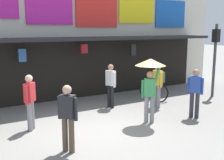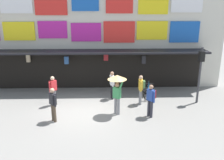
% 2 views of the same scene
% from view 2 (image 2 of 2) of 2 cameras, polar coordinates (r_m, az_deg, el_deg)
% --- Properties ---
extents(ground_plane, '(80.00, 80.00, 0.00)m').
position_cam_2_polar(ground_plane, '(12.74, -6.98, -7.59)').
color(ground_plane, gray).
extents(shopfront, '(18.00, 2.60, 8.00)m').
position_cam_2_polar(shopfront, '(16.20, -6.05, 12.27)').
color(shopfront, beige).
rests_on(shopfront, ground).
extents(traffic_light_far, '(0.31, 0.34, 3.20)m').
position_cam_2_polar(traffic_light_far, '(14.09, 20.33, 3.07)').
color(traffic_light_far, '#38383D').
rests_on(traffic_light_far, ground).
extents(bicycle_parked, '(0.81, 1.21, 1.05)m').
position_cam_2_polar(bicycle_parked, '(14.63, 8.68, -2.68)').
color(bicycle_parked, black).
rests_on(bicycle_parked, ground).
extents(pedestrian_in_blue, '(0.47, 0.48, 1.68)m').
position_cam_2_polar(pedestrian_in_blue, '(11.93, 9.26, -4.31)').
color(pedestrian_in_blue, '#2D2D38').
rests_on(pedestrian_in_blue, ground).
extents(pedestrian_in_yellow, '(0.39, 0.44, 1.68)m').
position_cam_2_polar(pedestrian_in_yellow, '(13.56, -13.84, -2.12)').
color(pedestrian_in_yellow, gray).
rests_on(pedestrian_in_yellow, ground).
extents(pedestrian_in_green, '(0.28, 0.52, 1.68)m').
position_cam_2_polar(pedestrian_in_green, '(14.10, 0.02, -0.86)').
color(pedestrian_in_green, black).
rests_on(pedestrian_in_green, ground).
extents(pedestrian_in_black, '(0.40, 0.43, 1.68)m').
position_cam_2_polar(pedestrian_in_black, '(11.65, -13.88, -5.32)').
color(pedestrian_in_black, brown).
rests_on(pedestrian_in_black, ground).
extents(pedestrian_in_red, '(0.37, 0.53, 1.68)m').
position_cam_2_polar(pedestrian_in_red, '(13.41, 6.93, -1.80)').
color(pedestrian_in_red, gray).
rests_on(pedestrian_in_red, ground).
extents(pedestrian_with_umbrella, '(0.96, 0.96, 2.08)m').
position_cam_2_polar(pedestrian_with_umbrella, '(11.86, 1.24, -0.84)').
color(pedestrian_with_umbrella, gray).
rests_on(pedestrian_with_umbrella, ground).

